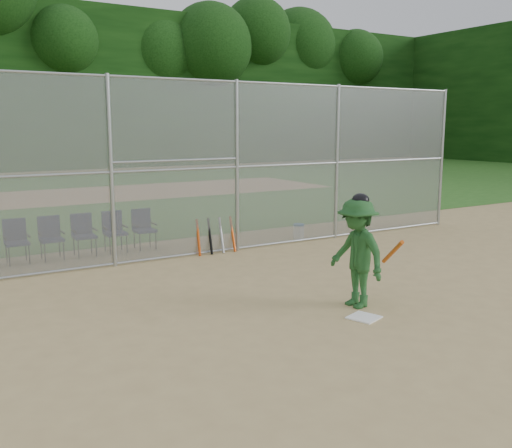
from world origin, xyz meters
TOP-DOWN VIEW (x-y plane):
  - ground at (0.00, 0.00)m, footprint 100.00×100.00m
  - grass_strip at (0.00, 18.00)m, footprint 100.00×100.00m
  - dirt_patch_far at (0.00, 18.00)m, footprint 24.00×24.00m
  - backstop_fence at (0.00, 5.00)m, footprint 16.09×0.09m
  - treeline at (0.00, 20.00)m, footprint 81.00×60.00m
  - home_plate at (0.27, -0.29)m, footprint 0.55×0.55m
  - batter_at_plate at (0.55, 0.24)m, footprint 0.91×1.34m
  - water_cooler at (3.14, 5.46)m, footprint 0.30×0.30m
  - spare_bats at (0.41, 4.98)m, footprint 0.96×0.30m
  - chair_3 at (-3.73, 6.30)m, footprint 0.54×0.52m
  - chair_4 at (-3.01, 6.30)m, footprint 0.54×0.52m
  - chair_5 at (-2.28, 6.30)m, footprint 0.54×0.52m
  - chair_6 at (-1.56, 6.30)m, footprint 0.54×0.52m
  - chair_7 at (-0.84, 6.30)m, footprint 0.54×0.52m

SIDE VIEW (x-z plane):
  - ground at x=0.00m, z-range 0.00..0.00m
  - grass_strip at x=0.00m, z-range 0.01..0.01m
  - dirt_patch_far at x=0.00m, z-range 0.01..0.01m
  - home_plate at x=0.27m, z-range 0.00..0.02m
  - water_cooler at x=3.14m, z-range 0.00..0.38m
  - spare_bats at x=0.41m, z-range 0.00..0.84m
  - chair_3 at x=-3.73m, z-range 0.00..0.96m
  - chair_4 at x=-3.01m, z-range 0.00..0.96m
  - chair_5 at x=-2.28m, z-range 0.00..0.96m
  - chair_6 at x=-1.56m, z-range 0.00..0.96m
  - chair_7 at x=-0.84m, z-range 0.00..0.96m
  - batter_at_plate at x=0.55m, z-range -0.03..1.86m
  - backstop_fence at x=0.00m, z-range 0.07..4.07m
  - treeline at x=0.00m, z-range 0.00..11.00m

